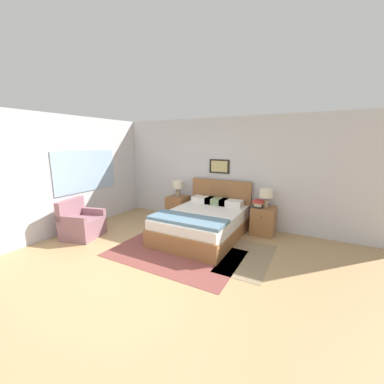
{
  "coord_description": "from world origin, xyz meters",
  "views": [
    {
      "loc": [
        2.25,
        -2.29,
        1.99
      ],
      "look_at": [
        0.06,
        1.74,
        1.04
      ],
      "focal_mm": 22.0,
      "sensor_mm": 36.0,
      "label": 1
    }
  ],
  "objects_px": {
    "nightstand_by_door": "(263,220)",
    "table_lamp_near_window": "(178,186)",
    "bed": "(203,222)",
    "nightstand_near_window": "(178,208)",
    "armchair": "(81,224)",
    "table_lamp_by_door": "(266,195)"
  },
  "relations": [
    {
      "from": "bed",
      "to": "table_lamp_by_door",
      "type": "xyz_separation_m",
      "value": [
        1.14,
        0.78,
        0.59
      ]
    },
    {
      "from": "table_lamp_by_door",
      "to": "nightstand_near_window",
      "type": "bearing_deg",
      "value": -179.55
    },
    {
      "from": "bed",
      "to": "table_lamp_near_window",
      "type": "bearing_deg",
      "value": 145.12
    },
    {
      "from": "armchair",
      "to": "bed",
      "type": "bearing_deg",
      "value": 104.64
    },
    {
      "from": "table_lamp_by_door",
      "to": "table_lamp_near_window",
      "type": "bearing_deg",
      "value": 180.0
    },
    {
      "from": "nightstand_by_door",
      "to": "table_lamp_near_window",
      "type": "bearing_deg",
      "value": 179.54
    },
    {
      "from": "armchair",
      "to": "table_lamp_by_door",
      "type": "relative_size",
      "value": 2.12
    },
    {
      "from": "table_lamp_by_door",
      "to": "nightstand_by_door",
      "type": "bearing_deg",
      "value": -132.99
    },
    {
      "from": "nightstand_near_window",
      "to": "bed",
      "type": "bearing_deg",
      "value": -34.34
    },
    {
      "from": "nightstand_near_window",
      "to": "table_lamp_near_window",
      "type": "relative_size",
      "value": 1.47
    },
    {
      "from": "nightstand_near_window",
      "to": "table_lamp_by_door",
      "type": "xyz_separation_m",
      "value": [
        2.26,
        0.02,
        0.59
      ]
    },
    {
      "from": "nightstand_by_door",
      "to": "nightstand_near_window",
      "type": "bearing_deg",
      "value": 180.0
    },
    {
      "from": "bed",
      "to": "nightstand_near_window",
      "type": "height_order",
      "value": "bed"
    },
    {
      "from": "table_lamp_near_window",
      "to": "table_lamp_by_door",
      "type": "bearing_deg",
      "value": 0.0
    },
    {
      "from": "bed",
      "to": "table_lamp_by_door",
      "type": "bearing_deg",
      "value": 34.56
    },
    {
      "from": "armchair",
      "to": "nightstand_by_door",
      "type": "distance_m",
      "value": 3.98
    },
    {
      "from": "table_lamp_near_window",
      "to": "table_lamp_by_door",
      "type": "height_order",
      "value": "same"
    },
    {
      "from": "armchair",
      "to": "nightstand_near_window",
      "type": "xyz_separation_m",
      "value": [
        1.17,
        2.05,
        0.02
      ]
    },
    {
      "from": "bed",
      "to": "nightstand_by_door",
      "type": "xyz_separation_m",
      "value": [
        1.12,
        0.76,
        -0.0
      ]
    },
    {
      "from": "armchair",
      "to": "table_lamp_by_door",
      "type": "bearing_deg",
      "value": 106.45
    },
    {
      "from": "nightstand_by_door",
      "to": "table_lamp_by_door",
      "type": "distance_m",
      "value": 0.59
    },
    {
      "from": "armchair",
      "to": "nightstand_by_door",
      "type": "height_order",
      "value": "armchair"
    }
  ]
}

